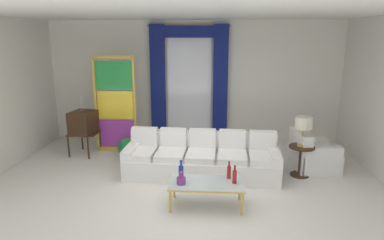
% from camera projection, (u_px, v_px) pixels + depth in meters
% --- Properties ---
extents(ground_plane, '(16.00, 16.00, 0.00)m').
position_uv_depth(ground_plane, '(184.00, 191.00, 5.91)').
color(ground_plane, white).
extents(wall_rear, '(8.00, 0.12, 3.00)m').
position_uv_depth(wall_rear, '(194.00, 82.00, 8.51)').
color(wall_rear, white).
rests_on(wall_rear, ground).
extents(ceiling_slab, '(8.00, 7.60, 0.04)m').
position_uv_depth(ceiling_slab, '(187.00, 13.00, 5.95)').
color(ceiling_slab, white).
extents(curtained_window, '(2.00, 0.17, 2.70)m').
position_uv_depth(curtained_window, '(189.00, 73.00, 8.30)').
color(curtained_window, white).
rests_on(curtained_window, ground).
extents(couch_white_long, '(2.95, 1.04, 0.86)m').
position_uv_depth(couch_white_long, '(202.00, 159.00, 6.57)').
color(couch_white_long, white).
rests_on(couch_white_long, ground).
extents(coffee_table, '(1.16, 0.58, 0.41)m').
position_uv_depth(coffee_table, '(206.00, 184.00, 5.30)').
color(coffee_table, silver).
rests_on(coffee_table, ground).
extents(bottle_blue_decanter, '(0.08, 0.08, 0.34)m').
position_uv_depth(bottle_blue_decanter, '(181.00, 172.00, 5.32)').
color(bottle_blue_decanter, navy).
rests_on(bottle_blue_decanter, coffee_table).
extents(bottle_crystal_tall, '(0.14, 0.14, 0.21)m').
position_uv_depth(bottle_crystal_tall, '(181.00, 180.00, 5.20)').
color(bottle_crystal_tall, '#753384').
rests_on(bottle_crystal_tall, coffee_table).
extents(bottle_amber_squat, '(0.06, 0.06, 0.30)m').
position_uv_depth(bottle_amber_squat, '(229.00, 172.00, 5.39)').
color(bottle_amber_squat, maroon).
rests_on(bottle_amber_squat, coffee_table).
extents(bottle_ruby_flask, '(0.07, 0.07, 0.30)m').
position_uv_depth(bottle_ruby_flask, '(235.00, 176.00, 5.22)').
color(bottle_ruby_flask, maroon).
rests_on(bottle_ruby_flask, coffee_table).
extents(vintage_tv, '(0.62, 0.67, 1.35)m').
position_uv_depth(vintage_tv, '(83.00, 123.00, 7.58)').
color(vintage_tv, '#382314').
rests_on(vintage_tv, ground).
extents(armchair_white, '(0.91, 0.91, 0.80)m').
position_uv_depth(armchair_white, '(312.00, 156.00, 6.79)').
color(armchair_white, white).
rests_on(armchair_white, ground).
extents(stained_glass_divider, '(0.95, 0.05, 2.20)m').
position_uv_depth(stained_glass_divider, '(115.00, 107.00, 7.69)').
color(stained_glass_divider, gold).
rests_on(stained_glass_divider, ground).
extents(peacock_figurine, '(0.44, 0.60, 0.50)m').
position_uv_depth(peacock_figurine, '(126.00, 149.00, 7.43)').
color(peacock_figurine, beige).
rests_on(peacock_figurine, ground).
extents(round_side_table, '(0.48, 0.48, 0.59)m').
position_uv_depth(round_side_table, '(301.00, 158.00, 6.47)').
color(round_side_table, '#382314').
rests_on(round_side_table, ground).
extents(table_lamp_brass, '(0.32, 0.32, 0.57)m').
position_uv_depth(table_lamp_brass, '(304.00, 124.00, 6.31)').
color(table_lamp_brass, '#B29338').
rests_on(table_lamp_brass, round_side_table).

